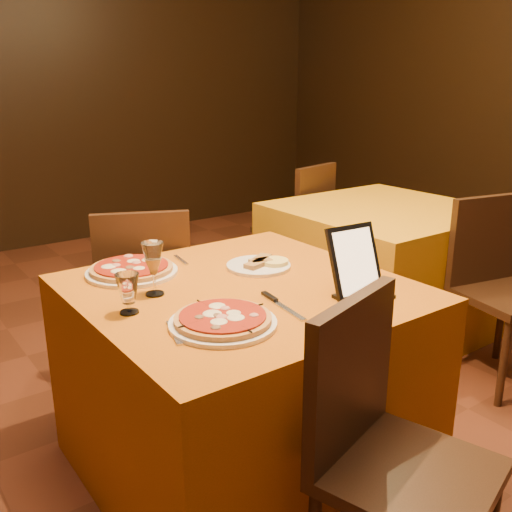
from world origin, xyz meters
TOP-DOWN VIEW (x-y plane):
  - floor at (0.00, 0.00)m, footprint 6.00×7.00m
  - wall_back at (0.00, 3.50)m, footprint 6.00×0.01m
  - main_table at (-0.32, -0.15)m, footprint 1.10×1.10m
  - side_table at (1.10, 0.44)m, footprint 1.10×1.10m
  - chair_main_near at (-0.32, -0.93)m, footprint 0.45×0.45m
  - chair_main_far at (-0.32, 0.67)m, footprint 0.59×0.59m
  - chair_side_near at (1.10, -0.36)m, footprint 0.48×0.48m
  - chair_side_far at (1.10, 1.28)m, footprint 0.56×0.56m
  - pizza_near at (-0.55, -0.39)m, footprint 0.33×0.33m
  - pizza_far at (-0.57, 0.21)m, footprint 0.35×0.35m
  - cutlet_dish at (-0.14, -0.01)m, footprint 0.25×0.25m
  - wine_glass at (-0.60, -0.04)m, footprint 0.09×0.09m
  - water_glass at (-0.74, -0.14)m, footprint 0.07×0.07m
  - tablet at (-0.05, -0.43)m, footprint 0.20×0.11m
  - knife at (-0.32, -0.39)m, footprint 0.05×0.25m
  - fork_near at (-0.70, -0.36)m, footprint 0.07×0.16m
  - fork_far at (-0.35, 0.25)m, footprint 0.04×0.14m

SIDE VIEW (x-z plane):
  - floor at x=0.00m, z-range -0.01..0.00m
  - main_table at x=-0.32m, z-range 0.00..0.75m
  - side_table at x=1.10m, z-range 0.00..0.75m
  - chair_main_near at x=-0.32m, z-range 0.00..0.91m
  - chair_main_far at x=-0.32m, z-range 0.00..0.91m
  - chair_side_near at x=1.10m, z-range 0.00..0.91m
  - chair_side_far at x=1.10m, z-range 0.00..0.91m
  - knife at x=-0.32m, z-range 0.75..0.76m
  - fork_near at x=-0.70m, z-range 0.75..0.76m
  - fork_far at x=-0.35m, z-range 0.75..0.76m
  - cutlet_dish at x=-0.14m, z-range 0.75..0.78m
  - pizza_near at x=-0.55m, z-range 0.75..0.78m
  - pizza_far at x=-0.57m, z-range 0.75..0.78m
  - water_glass at x=-0.74m, z-range 0.75..0.88m
  - wine_glass at x=-0.60m, z-range 0.75..0.94m
  - tablet at x=-0.05m, z-range 0.75..0.99m
  - wall_back at x=0.00m, z-range 0.00..2.80m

